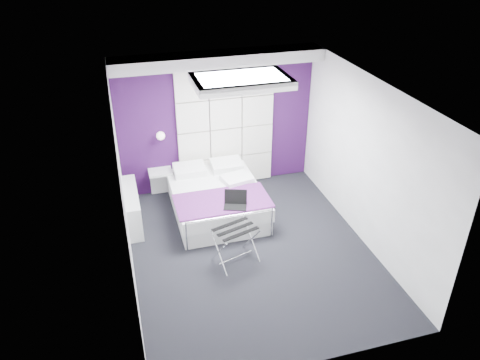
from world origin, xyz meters
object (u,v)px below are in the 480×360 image
(wall_lamp, at_px, (160,135))
(luggage_rack, at_px, (235,245))
(radiator, at_px, (133,207))
(laptop, at_px, (234,202))
(nightstand, at_px, (160,172))
(bed, at_px, (216,199))

(wall_lamp, relative_size, luggage_rack, 0.25)
(radiator, height_order, luggage_rack, radiator)
(wall_lamp, bearing_deg, laptop, -58.18)
(nightstand, bearing_deg, laptop, -55.69)
(nightstand, distance_m, laptop, 1.77)
(wall_lamp, distance_m, nightstand, 0.71)
(radiator, distance_m, nightstand, 0.95)
(wall_lamp, relative_size, radiator, 0.12)
(bed, height_order, laptop, laptop)
(radiator, bearing_deg, luggage_rack, -46.42)
(radiator, distance_m, luggage_rack, 2.01)
(bed, xyz_separation_m, luggage_rack, (-0.03, -1.37, 0.02))
(laptop, bearing_deg, radiator, 174.46)
(nightstand, bearing_deg, luggage_rack, -69.53)
(radiator, xyz_separation_m, luggage_rack, (1.39, -1.46, -0.00))
(radiator, height_order, nightstand, radiator)
(luggage_rack, xyz_separation_m, laptop, (0.18, 0.72, 0.28))
(radiator, bearing_deg, laptop, -25.22)
(wall_lamp, xyz_separation_m, luggage_rack, (0.75, -2.22, -0.92))
(radiator, bearing_deg, nightstand, 51.41)
(wall_lamp, height_order, laptop, wall_lamp)
(wall_lamp, relative_size, laptop, 0.42)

